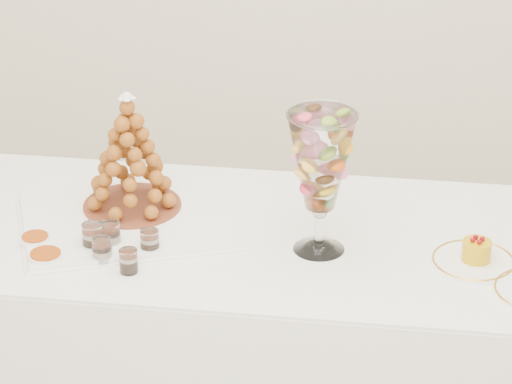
# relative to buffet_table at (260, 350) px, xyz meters

# --- Properties ---
(buffet_table) EXTENTS (2.01, 0.87, 0.75)m
(buffet_table) POSITION_rel_buffet_table_xyz_m (0.00, 0.00, 0.00)
(buffet_table) COLOR white
(buffet_table) RESTS_ON ground
(lace_tray) EXTENTS (0.68, 0.59, 0.02)m
(lace_tray) POSITION_rel_buffet_table_xyz_m (-0.37, 0.02, 0.39)
(lace_tray) COLOR white
(lace_tray) RESTS_ON buffet_table
(macaron_vase) EXTENTS (0.18, 0.18, 0.39)m
(macaron_vase) POSITION_rel_buffet_table_xyz_m (0.16, -0.06, 0.63)
(macaron_vase) COLOR white
(macaron_vase) RESTS_ON buffet_table
(cake_plate) EXTENTS (0.22, 0.22, 0.01)m
(cake_plate) POSITION_rel_buffet_table_xyz_m (0.57, -0.10, 0.38)
(cake_plate) COLOR white
(cake_plate) RESTS_ON buffet_table
(verrine_a) EXTENTS (0.07, 0.07, 0.08)m
(verrine_a) POSITION_rel_buffet_table_xyz_m (-0.43, -0.13, 0.42)
(verrine_a) COLOR white
(verrine_a) RESTS_ON buffet_table
(verrine_b) EXTENTS (0.06, 0.06, 0.07)m
(verrine_b) POSITION_rel_buffet_table_xyz_m (-0.39, -0.11, 0.41)
(verrine_b) COLOR white
(verrine_b) RESTS_ON buffet_table
(verrine_c) EXTENTS (0.06, 0.06, 0.07)m
(verrine_c) POSITION_rel_buffet_table_xyz_m (-0.28, -0.13, 0.41)
(verrine_c) COLOR white
(verrine_c) RESTS_ON buffet_table
(verrine_d) EXTENTS (0.06, 0.06, 0.07)m
(verrine_d) POSITION_rel_buffet_table_xyz_m (-0.39, -0.19, 0.41)
(verrine_d) COLOR white
(verrine_d) RESTS_ON buffet_table
(verrine_e) EXTENTS (0.06, 0.06, 0.06)m
(verrine_e) POSITION_rel_buffet_table_xyz_m (-0.32, -0.23, 0.41)
(verrine_e) COLOR white
(verrine_e) RESTS_ON buffet_table
(ramekin_back) EXTENTS (0.08, 0.08, 0.02)m
(ramekin_back) POSITION_rel_buffet_table_xyz_m (-0.59, -0.12, 0.39)
(ramekin_back) COLOR white
(ramekin_back) RESTS_ON buffet_table
(ramekin_front) EXTENTS (0.09, 0.09, 0.03)m
(ramekin_front) POSITION_rel_buffet_table_xyz_m (-0.54, -0.21, 0.39)
(ramekin_front) COLOR white
(ramekin_front) RESTS_ON buffet_table
(croquembouche) EXTENTS (0.28, 0.28, 0.34)m
(croquembouche) POSITION_rel_buffet_table_xyz_m (-0.37, 0.09, 0.56)
(croquembouche) COLOR brown
(croquembouche) RESTS_ON lace_tray
(mousse_cake) EXTENTS (0.08, 0.08, 0.07)m
(mousse_cake) POSITION_rel_buffet_table_xyz_m (0.57, -0.09, 0.42)
(mousse_cake) COLOR #CC9909
(mousse_cake) RESTS_ON cake_plate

